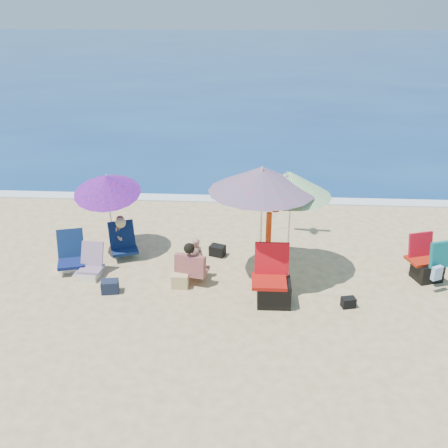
# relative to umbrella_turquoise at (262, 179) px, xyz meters

# --- Properties ---
(ground) EXTENTS (120.00, 120.00, 0.00)m
(ground) POSITION_rel_umbrella_turquoise_xyz_m (-0.41, -1.00, -2.04)
(ground) COLOR #D8BC84
(ground) RESTS_ON ground
(sea) EXTENTS (120.00, 80.00, 0.12)m
(sea) POSITION_rel_umbrella_turquoise_xyz_m (-0.41, 44.00, -2.09)
(sea) COLOR navy
(sea) RESTS_ON ground
(foam) EXTENTS (120.00, 0.50, 0.04)m
(foam) POSITION_rel_umbrella_turquoise_xyz_m (-0.41, 4.10, -2.02)
(foam) COLOR white
(foam) RESTS_ON ground
(umbrella_turquoise) EXTENTS (2.60, 2.60, 2.31)m
(umbrella_turquoise) POSITION_rel_umbrella_turquoise_xyz_m (0.00, 0.00, 0.00)
(umbrella_turquoise) COLOR white
(umbrella_turquoise) RESTS_ON ground
(umbrella_striped) EXTENTS (2.00, 2.00, 2.18)m
(umbrella_striped) POSITION_rel_umbrella_turquoise_xyz_m (0.52, 0.15, -0.13)
(umbrella_striped) COLOR white
(umbrella_striped) RESTS_ON ground
(umbrella_blue) EXTENTS (1.55, 1.60, 1.92)m
(umbrella_blue) POSITION_rel_umbrella_turquoise_xyz_m (-3.20, 0.80, -0.46)
(umbrella_blue) COLOR white
(umbrella_blue) RESTS_ON ground
(furled_umbrella) EXTENTS (0.30, 0.34, 1.47)m
(furled_umbrella) POSITION_rel_umbrella_turquoise_xyz_m (0.19, 0.10, -1.23)
(furled_umbrella) COLOR red
(furled_umbrella) RESTS_ON ground
(chair_navy) EXTENTS (0.72, 0.86, 0.76)m
(chair_navy) POSITION_rel_umbrella_turquoise_xyz_m (-3.86, 0.07, -1.84)
(chair_navy) COLOR #0D194D
(chair_navy) RESTS_ON ground
(chair_rainbow) EXTENTS (0.54, 0.63, 0.64)m
(chair_rainbow) POSITION_rel_umbrella_turquoise_xyz_m (-3.39, -0.26, -1.87)
(chair_rainbow) COLOR #D56C4B
(chair_rainbow) RESTS_ON ground
(camp_chair_left) EXTENTS (0.71, 0.66, 1.09)m
(camp_chair_left) POSITION_rel_umbrella_turquoise_xyz_m (0.24, -1.00, -1.71)
(camp_chair_left) COLOR #A5130B
(camp_chair_left) RESTS_ON ground
(camp_chair_right) EXTENTS (0.79, 0.96, 0.94)m
(camp_chair_right) POSITION_rel_umbrella_turquoise_xyz_m (3.31, -0.01, -1.70)
(camp_chair_right) COLOR #A01E0B
(camp_chair_right) RESTS_ON ground
(person_center) EXTENTS (0.67, 0.67, 0.88)m
(person_center) POSITION_rel_umbrella_turquoise_xyz_m (-1.28, -0.30, -1.61)
(person_center) COLOR tan
(person_center) RESTS_ON ground
(person_left) EXTENTS (0.72, 0.76, 0.99)m
(person_left) POSITION_rel_umbrella_turquoise_xyz_m (-2.93, 0.70, -1.59)
(person_left) COLOR tan
(person_left) RESTS_ON ground
(bag_navy_a) EXTENTS (0.35, 0.28, 0.25)m
(bag_navy_a) POSITION_rel_umbrella_turquoise_xyz_m (-2.82, -0.85, -1.91)
(bag_navy_a) COLOR #172034
(bag_navy_a) RESTS_ON ground
(bag_black_a) EXTENTS (0.38, 0.33, 0.23)m
(bag_black_a) POSITION_rel_umbrella_turquoise_xyz_m (-0.90, 0.78, -1.92)
(bag_black_a) COLOR black
(bag_black_a) RESTS_ON ground
(bag_tan) EXTENTS (0.32, 0.23, 0.27)m
(bag_tan) POSITION_rel_umbrella_turquoise_xyz_m (-1.52, -0.58, -1.90)
(bag_tan) COLOR tan
(bag_tan) RESTS_ON ground
(bag_black_b) EXTENTS (0.28, 0.22, 0.19)m
(bag_black_b) POSITION_rel_umbrella_turquoise_xyz_m (1.61, -1.08, -1.94)
(bag_black_b) COLOR black
(bag_black_b) RESTS_ON ground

